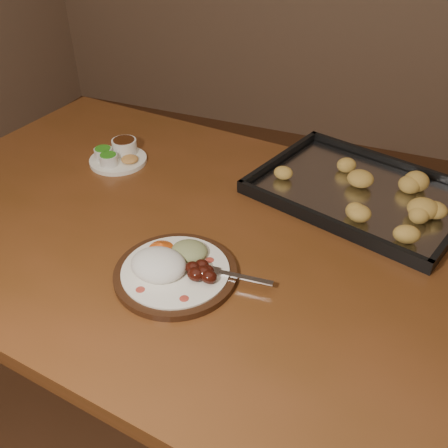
% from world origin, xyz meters
% --- Properties ---
extents(ground, '(4.00, 4.00, 0.00)m').
position_xyz_m(ground, '(0.00, 0.00, 0.00)').
color(ground, brown).
rests_on(ground, ground).
extents(dining_table, '(1.59, 1.07, 0.75)m').
position_xyz_m(dining_table, '(-0.08, -0.04, 0.65)').
color(dining_table, brown).
rests_on(dining_table, ground).
extents(dinner_plate, '(0.31, 0.24, 0.06)m').
position_xyz_m(dinner_plate, '(-0.07, -0.19, 0.77)').
color(dinner_plate, '#321A0D').
rests_on(dinner_plate, dining_table).
extents(condiment_saucer, '(0.15, 0.15, 0.05)m').
position_xyz_m(condiment_saucer, '(-0.42, 0.15, 0.77)').
color(condiment_saucer, white).
rests_on(condiment_saucer, dining_table).
extents(baking_tray, '(0.56, 0.48, 0.05)m').
position_xyz_m(baking_tray, '(0.21, 0.23, 0.77)').
color(baking_tray, black).
rests_on(baking_tray, dining_table).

